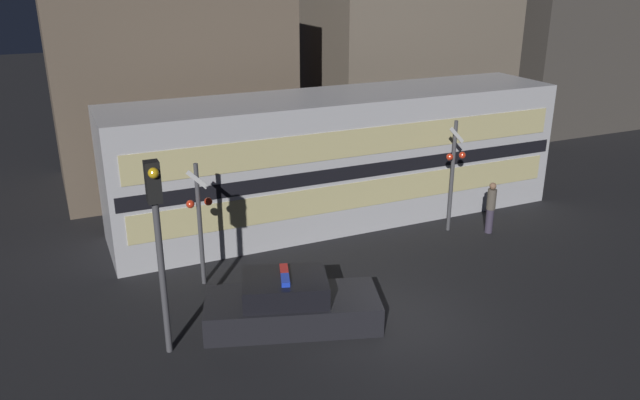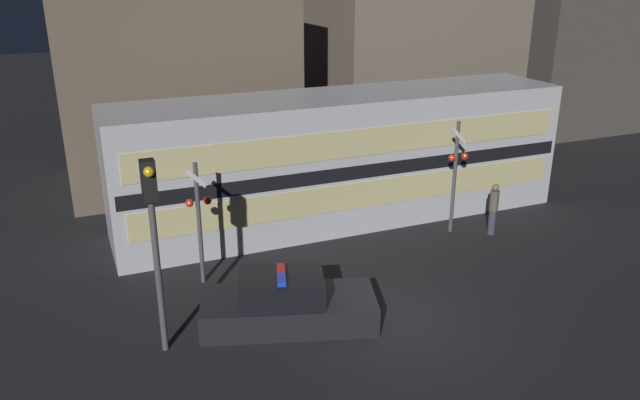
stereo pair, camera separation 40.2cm
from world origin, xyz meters
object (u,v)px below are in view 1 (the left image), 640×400
Objects in this scene: train at (340,158)px; police_car at (291,305)px; pedestrian at (491,207)px; crossing_signal_near at (453,170)px; traffic_light_corner at (158,228)px.

train reaches higher than police_car.
train is 8.88× the size of pedestrian.
train is 3.80m from crossing_signal_near.
pedestrian is 0.47× the size of crossing_signal_near.
traffic_light_corner reaches higher than train.
police_car is 7.89m from crossing_signal_near.
traffic_light_corner reaches higher than pedestrian.
pedestrian is at bearing 13.07° from traffic_light_corner.
traffic_light_corner is at bearing -161.94° from crossing_signal_near.
crossing_signal_near is (2.86, -2.51, -0.07)m from train.
traffic_light_corner reaches higher than crossing_signal_near.
crossing_signal_near is at bearing 18.06° from traffic_light_corner.
crossing_signal_near is 0.82× the size of traffic_light_corner.
train is 9.20m from traffic_light_corner.
crossing_signal_near reaches higher than police_car.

